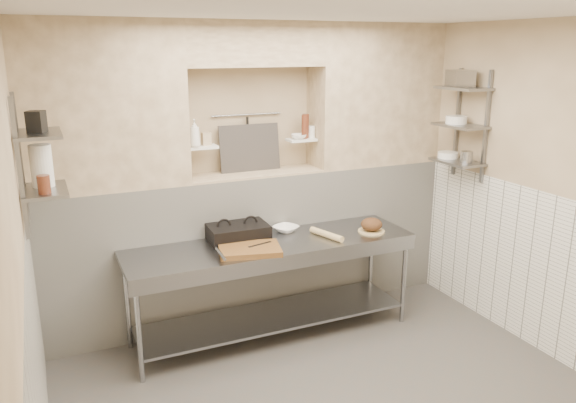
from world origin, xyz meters
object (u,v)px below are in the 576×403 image
rolling_pin (327,234)px  bottle_soap (195,133)px  prep_table (272,270)px  bread_loaf (372,224)px  jug_left (42,166)px  cutting_board (250,250)px  mixing_bowl (286,229)px  bowl_alcove (299,137)px  panini_press (238,232)px

rolling_pin → bottle_soap: bottle_soap is taller
prep_table → bottle_soap: bottle_soap is taller
bread_loaf → jug_left: bearing=179.2°
cutting_board → rolling_pin: 0.77m
bottle_soap → cutting_board: bearing=-68.3°
bottle_soap → rolling_pin: bearing=-29.5°
cutting_board → mixing_bowl: bearing=36.7°
jug_left → rolling_pin: bearing=-0.1°
rolling_pin → bread_loaf: bread_loaf is taller
prep_table → rolling_pin: rolling_pin is taller
bottle_soap → bowl_alcove: 1.04m
bowl_alcove → jug_left: (-2.30, -0.61, 0.03)m
jug_left → bowl_alcove: bearing=14.8°
prep_table → cutting_board: bearing=-153.0°
bottle_soap → bread_loaf: bearing=-22.5°
prep_table → mixing_bowl: 0.44m
panini_press → rolling_pin: panini_press is taller
cutting_board → bread_loaf: (1.23, 0.04, 0.05)m
bottle_soap → bowl_alcove: bearing=1.8°
bowl_alcove → panini_press: bearing=-156.2°
panini_press → prep_table: bearing=-38.6°
cutting_board → mixing_bowl: mixing_bowl is taller
mixing_bowl → bread_loaf: 0.80m
bowl_alcove → bread_loaf: bearing=-55.0°
mixing_bowl → bread_loaf: bearing=-24.9°
rolling_pin → panini_press: bearing=159.7°
mixing_bowl → bowl_alcove: (0.27, 0.31, 0.81)m
rolling_pin → jug_left: bearing=179.9°
mixing_bowl → jug_left: jug_left is taller
panini_press → cutting_board: 0.35m
bottle_soap → jug_left: bearing=-155.5°
cutting_board → bottle_soap: (-0.26, 0.65, 0.91)m
prep_table → cutting_board: (-0.26, -0.13, 0.28)m
jug_left → mixing_bowl: bearing=8.4°
bottle_soap → panini_press: bearing=-48.0°
bread_loaf → jug_left: jug_left is taller
rolling_pin → bowl_alcove: size_ratio=2.57×
panini_press → bowl_alcove: bowl_alcove is taller
prep_table → panini_press: bearing=139.3°
mixing_bowl → rolling_pin: 0.41m
prep_table → panini_press: 0.46m
mixing_bowl → rolling_pin: size_ratio=0.58×
mixing_bowl → bread_loaf: size_ratio=1.12×
jug_left → panini_press: bearing=10.1°
cutting_board → jug_left: size_ratio=1.70×
mixing_bowl → bowl_alcove: size_ratio=1.50×
cutting_board → bowl_alcove: size_ratio=3.42×
mixing_bowl → panini_press: bearing=-176.9°
cutting_board → bread_loaf: size_ratio=2.56×
rolling_pin → mixing_bowl: bearing=131.4°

